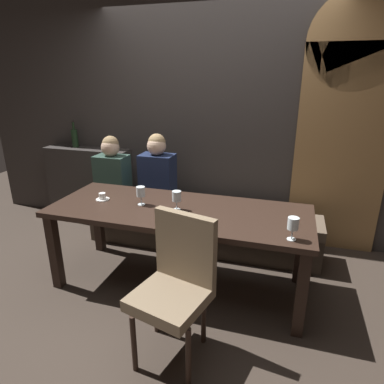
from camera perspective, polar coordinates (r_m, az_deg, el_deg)
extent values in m
plane|color=#382D26|center=(3.17, -2.13, -15.33)|extent=(9.00, 9.00, 0.00)
cube|color=#383330|center=(3.78, 3.73, 14.82)|extent=(6.00, 0.12, 3.00)
cube|color=olive|center=(3.71, 24.14, 6.04)|extent=(0.90, 0.05, 2.10)
cylinder|color=#A07545|center=(3.65, 26.58, 22.24)|extent=(0.90, 0.05, 0.90)
cube|color=#2F2B29|center=(4.45, -16.98, 1.21)|extent=(1.10, 0.28, 0.95)
cube|color=black|center=(3.18, -22.50, -9.45)|extent=(0.08, 0.08, 0.69)
cube|color=black|center=(2.57, 18.26, -16.32)|extent=(0.08, 0.08, 0.69)
cube|color=black|center=(3.68, -15.80, -4.64)|extent=(0.08, 0.08, 0.69)
cube|color=black|center=(3.17, 18.14, -9.03)|extent=(0.08, 0.08, 0.69)
cube|color=#302119|center=(2.82, -2.32, -3.28)|extent=(2.20, 0.84, 0.04)
cube|color=#40352A|center=(3.65, 1.39, -7.04)|extent=(2.50, 0.40, 0.35)
cube|color=brown|center=(3.56, 1.42, -3.80)|extent=(2.50, 0.44, 0.10)
cylinder|color=#302119|center=(2.33, -9.96, -24.28)|extent=(0.04, 0.04, 0.42)
cylinder|color=#302119|center=(2.22, -0.63, -26.47)|extent=(0.04, 0.04, 0.42)
cylinder|color=#302119|center=(2.57, -6.22, -19.11)|extent=(0.04, 0.04, 0.42)
cylinder|color=#302119|center=(2.48, 2.03, -20.71)|extent=(0.04, 0.04, 0.42)
cube|color=#7F6B51|center=(2.23, -3.84, -17.78)|extent=(0.54, 0.54, 0.08)
cube|color=#7F6B51|center=(2.21, -1.16, -9.45)|extent=(0.44, 0.17, 0.48)
cube|color=#2D473D|center=(3.87, -13.46, 2.40)|extent=(0.36, 0.24, 0.51)
sphere|color=#DBB293|center=(3.78, -13.87, 7.43)|extent=(0.20, 0.20, 0.20)
sphere|color=#9E7F56|center=(3.78, -13.84, 7.98)|extent=(0.18, 0.18, 0.18)
cube|color=#192342|center=(3.60, -5.90, 2.02)|extent=(0.36, 0.24, 0.57)
sphere|color=#DBB293|center=(3.50, -6.12, 7.87)|extent=(0.20, 0.20, 0.20)
sphere|color=#9E7F56|center=(3.50, -6.07, 8.46)|extent=(0.18, 0.18, 0.18)
cylinder|color=black|center=(4.42, -19.49, 8.68)|extent=(0.08, 0.08, 0.22)
cylinder|color=black|center=(4.40, -19.72, 10.66)|extent=(0.03, 0.03, 0.09)
cylinder|color=black|center=(4.39, -19.80, 11.34)|extent=(0.03, 0.03, 0.02)
cylinder|color=silver|center=(2.40, 16.71, -7.78)|extent=(0.06, 0.06, 0.00)
cylinder|color=silver|center=(2.38, 16.80, -6.94)|extent=(0.01, 0.01, 0.07)
cylinder|color=silver|center=(2.35, 16.99, -5.19)|extent=(0.08, 0.08, 0.08)
cylinder|color=silver|center=(2.79, -2.62, -3.01)|extent=(0.06, 0.06, 0.00)
cylinder|color=silver|center=(2.77, -2.63, -2.25)|extent=(0.01, 0.01, 0.07)
cylinder|color=silver|center=(2.74, -2.66, -0.70)|extent=(0.08, 0.08, 0.08)
cylinder|color=maroon|center=(2.75, -2.65, -1.05)|extent=(0.07, 0.07, 0.04)
cylinder|color=silver|center=(2.92, -8.69, -2.12)|extent=(0.06, 0.06, 0.00)
cylinder|color=silver|center=(2.91, -8.73, -1.39)|extent=(0.01, 0.01, 0.07)
cylinder|color=silver|center=(2.88, -8.81, 0.09)|extent=(0.08, 0.08, 0.08)
cylinder|color=maroon|center=(2.89, -8.78, -0.36)|extent=(0.07, 0.07, 0.03)
cylinder|color=white|center=(3.11, -15.11, -1.23)|extent=(0.12, 0.12, 0.01)
cylinder|color=white|center=(3.09, -15.16, -0.68)|extent=(0.06, 0.06, 0.06)
cylinder|color=brown|center=(3.09, -15.20, -0.26)|extent=(0.05, 0.05, 0.01)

